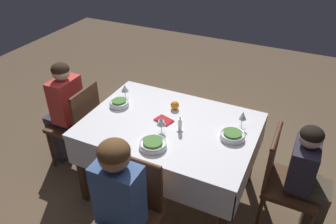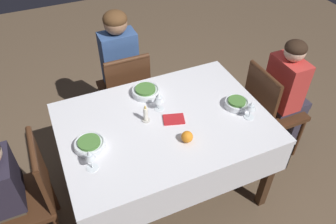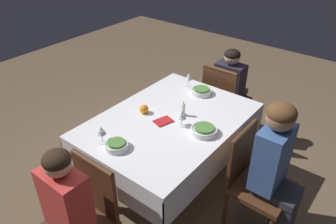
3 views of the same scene
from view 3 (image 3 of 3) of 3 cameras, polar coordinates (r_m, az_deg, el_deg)
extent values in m
plane|color=brown|center=(3.15, 0.23, -12.72)|extent=(8.00, 8.00, 0.00)
cube|color=silver|center=(2.68, 0.27, -1.53)|extent=(1.41, 1.01, 0.04)
cube|color=silver|center=(2.55, 9.22, -8.07)|extent=(1.41, 0.01, 0.25)
cube|color=silver|center=(3.04, -7.18, -0.52)|extent=(1.41, 0.01, 0.25)
cube|color=silver|center=(2.38, -10.43, -11.79)|extent=(0.01, 1.01, 0.25)
cube|color=silver|center=(3.25, 7.90, 1.77)|extent=(0.01, 1.01, 0.25)
cube|color=#3D2616|center=(3.17, 13.65, -4.84)|extent=(0.06, 0.06, 0.72)
cube|color=#3D2616|center=(2.83, -15.03, -10.43)|extent=(0.06, 0.06, 0.72)
cube|color=#3D2616|center=(3.53, 1.06, 0.31)|extent=(0.06, 0.06, 0.72)
cube|color=#472816|center=(2.59, 15.87, -12.65)|extent=(0.41, 0.41, 0.04)
cube|color=#472816|center=(2.49, 12.66, -7.24)|extent=(0.38, 0.03, 0.41)
cylinder|color=#472816|center=(2.37, 13.24, -3.40)|extent=(0.37, 0.04, 0.04)
cylinder|color=#472816|center=(2.85, 20.07, -15.25)|extent=(0.03, 0.03, 0.43)
cylinder|color=#472816|center=(2.69, 9.84, -16.90)|extent=(0.03, 0.03, 0.43)
cylinder|color=#472816|center=(2.92, 13.44, -12.49)|extent=(0.03, 0.03, 0.43)
cube|color=#472816|center=(2.24, -12.52, -12.56)|extent=(0.03, 0.38, 0.41)
cylinder|color=#472816|center=(2.10, -13.17, -8.58)|extent=(0.04, 0.37, 0.04)
cylinder|color=#472816|center=(2.67, -14.15, -17.88)|extent=(0.03, 0.03, 0.43)
cube|color=#472816|center=(3.59, 10.07, 1.99)|extent=(0.41, 0.41, 0.04)
cube|color=#472816|center=(3.33, 8.81, 4.05)|extent=(0.03, 0.38, 0.41)
cylinder|color=#472816|center=(3.24, 9.11, 7.25)|extent=(0.04, 0.37, 0.04)
cylinder|color=#472816|center=(3.78, 13.44, -0.87)|extent=(0.03, 0.03, 0.43)
cylinder|color=#472816|center=(3.91, 8.78, 0.90)|extent=(0.03, 0.03, 0.43)
cylinder|color=#472816|center=(3.51, 10.80, -3.39)|extent=(0.03, 0.03, 0.43)
cylinder|color=#472816|center=(3.65, 5.90, -1.40)|extent=(0.03, 0.03, 0.43)
cube|color=#282833|center=(2.71, 19.18, -17.50)|extent=(0.23, 0.14, 0.47)
cube|color=#282833|center=(2.53, 18.45, -12.84)|extent=(0.24, 0.31, 0.06)
cube|color=#38568E|center=(2.38, 17.66, -7.49)|extent=(0.30, 0.18, 0.47)
sphere|color=#9E7051|center=(2.19, 19.04, -0.88)|extent=(0.19, 0.19, 0.19)
ellipsoid|color=brown|center=(2.18, 19.20, -0.14)|extent=(0.19, 0.19, 0.13)
cube|color=red|center=(2.12, -17.37, -14.41)|extent=(0.18, 0.30, 0.42)
sphere|color=beige|center=(1.93, -18.73, -8.53)|extent=(0.16, 0.16, 0.16)
ellipsoid|color=black|center=(1.91, -18.88, -7.89)|extent=(0.16, 0.16, 0.11)
cube|color=#4C4233|center=(3.85, 11.25, 0.41)|extent=(0.14, 0.22, 0.47)
cube|color=#4C4233|center=(3.65, 11.04, 3.38)|extent=(0.31, 0.24, 0.06)
cube|color=#282333|center=(3.50, 10.70, 5.69)|extent=(0.18, 0.30, 0.33)
sphere|color=beige|center=(3.40, 11.11, 9.35)|extent=(0.16, 0.16, 0.16)
ellipsoid|color=black|center=(3.39, 11.16, 9.79)|extent=(0.16, 0.16, 0.11)
cylinder|color=silver|center=(2.52, 6.34, -3.30)|extent=(0.21, 0.21, 0.04)
torus|color=silver|center=(2.50, 6.37, -2.89)|extent=(0.20, 0.20, 0.01)
cylinder|color=#4C7F38|center=(2.50, 6.38, -2.77)|extent=(0.15, 0.15, 0.02)
cylinder|color=white|center=(2.59, 2.36, -2.31)|extent=(0.07, 0.07, 0.00)
cylinder|color=white|center=(2.57, 2.38, -1.67)|extent=(0.01, 0.01, 0.07)
cone|color=white|center=(2.54, 2.42, -0.38)|extent=(0.07, 0.07, 0.07)
cylinder|color=white|center=(2.54, 2.41, -0.65)|extent=(0.04, 0.04, 0.03)
cylinder|color=silver|center=(2.38, -8.85, -5.89)|extent=(0.17, 0.17, 0.04)
torus|color=silver|center=(2.37, -8.90, -5.47)|extent=(0.17, 0.17, 0.01)
cylinder|color=#4C7F38|center=(2.36, -8.91, -5.35)|extent=(0.12, 0.12, 0.02)
cylinder|color=white|center=(2.46, -11.30, -5.12)|extent=(0.07, 0.07, 0.00)
cylinder|color=white|center=(2.44, -11.39, -4.41)|extent=(0.01, 0.01, 0.07)
cone|color=white|center=(2.40, -11.56, -3.13)|extent=(0.07, 0.07, 0.06)
cylinder|color=white|center=(2.41, -11.53, -3.37)|extent=(0.04, 0.04, 0.03)
cylinder|color=silver|center=(3.04, 5.86, 3.50)|extent=(0.19, 0.19, 0.04)
torus|color=silver|center=(3.03, 5.88, 3.87)|extent=(0.19, 0.19, 0.01)
cylinder|color=#4C7F38|center=(3.03, 5.89, 3.97)|extent=(0.14, 0.14, 0.02)
cylinder|color=white|center=(3.15, 3.57, 4.35)|extent=(0.07, 0.07, 0.00)
cylinder|color=white|center=(3.13, 3.60, 5.04)|extent=(0.01, 0.01, 0.08)
cone|color=white|center=(3.10, 3.64, 6.25)|extent=(0.06, 0.06, 0.07)
cylinder|color=white|center=(3.10, 3.64, 6.03)|extent=(0.04, 0.04, 0.03)
cylinder|color=beige|center=(2.72, 2.64, -0.49)|extent=(0.05, 0.05, 0.01)
cylinder|color=white|center=(2.69, 2.67, 0.48)|extent=(0.03, 0.03, 0.10)
ellipsoid|color=#F9C64C|center=(2.65, 2.70, 1.61)|extent=(0.01, 0.01, 0.03)
sphere|color=orange|center=(2.73, -4.21, 0.52)|extent=(0.08, 0.08, 0.08)
cube|color=red|center=(2.63, -0.82, -1.61)|extent=(0.17, 0.14, 0.01)
camera|label=1|loc=(2.76, 57.02, 21.02)|focal=35.00mm
camera|label=2|loc=(3.72, -14.11, 32.36)|focal=35.00mm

